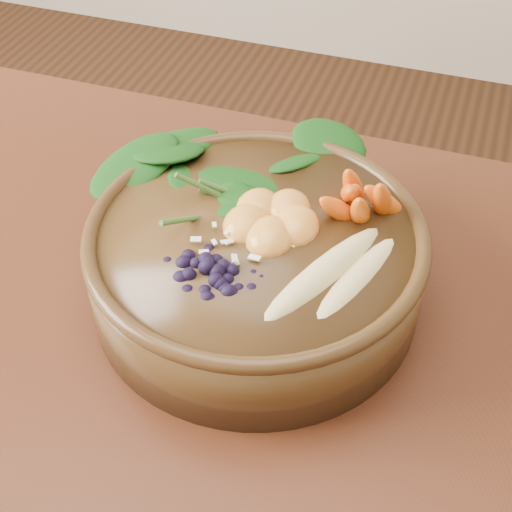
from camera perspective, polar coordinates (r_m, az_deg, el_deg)
stoneware_bowl at (r=0.61m, az=0.00°, el=-0.68°), size 0.37×0.37×0.08m
kale_heap at (r=0.63m, az=0.35°, el=7.94°), size 0.23×0.22×0.04m
carrot_cluster at (r=0.59m, az=8.71°, el=6.53°), size 0.08×0.08×0.08m
banana_halves at (r=0.54m, az=6.91°, el=-0.42°), size 0.10×0.15×0.03m
mandarin_cluster at (r=0.58m, az=1.26°, el=3.95°), size 0.11×0.11×0.03m
blueberry_pile at (r=0.54m, az=-3.78°, el=0.20°), size 0.16×0.14×0.04m
coconut_flakes at (r=0.57m, az=-1.11°, el=1.20°), size 0.11×0.10×0.01m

